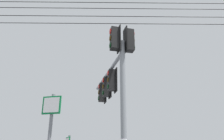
# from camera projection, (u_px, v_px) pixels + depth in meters

# --- Properties ---
(signal_mast_assembly) EXTENTS (0.97, 4.82, 6.66)m
(signal_mast_assembly) POSITION_uv_depth(u_px,v_px,m) (114.00, 83.00, 9.50)
(signal_mast_assembly) COLOR gray
(signal_mast_assembly) RESTS_ON ground
(overhead_wire_span) EXTENTS (29.81, 4.73, 1.12)m
(overhead_wire_span) POSITION_uv_depth(u_px,v_px,m) (156.00, 13.00, 9.45)
(overhead_wire_span) COLOR black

